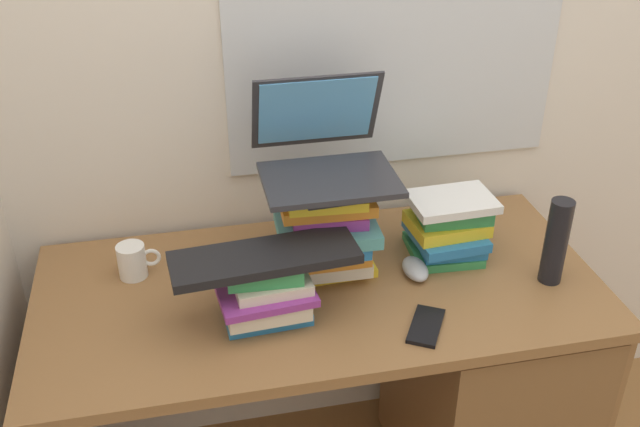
{
  "coord_description": "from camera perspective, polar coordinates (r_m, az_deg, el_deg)",
  "views": [
    {
      "loc": [
        -0.31,
        -1.45,
        1.85
      ],
      "look_at": [
        0.01,
        0.04,
        0.95
      ],
      "focal_mm": 41.48,
      "sensor_mm": 36.0,
      "label": 1
    }
  ],
  "objects": [
    {
      "name": "laptop",
      "position": [
        1.77,
        0.3,
        4.92
      ],
      "size": [
        0.32,
        0.32,
        0.22
      ],
      "color": "#2D2D33",
      "rests_on": "book_stack_tall"
    },
    {
      "name": "desk",
      "position": [
        2.12,
        9.73,
        -12.43
      ],
      "size": [
        1.39,
        0.66,
        0.77
      ],
      "color": "olive",
      "rests_on": "ground"
    },
    {
      "name": "book_stack_keyboard_riser",
      "position": [
        1.69,
        -4.21,
        -5.97
      ],
      "size": [
        0.23,
        0.19,
        0.15
      ],
      "color": "#2672B2",
      "rests_on": "desk"
    },
    {
      "name": "cell_phone",
      "position": [
        1.71,
        8.18,
        -8.58
      ],
      "size": [
        0.13,
        0.15,
        0.01
      ],
      "primitive_type": "cube",
      "rotation": [
        0.0,
        0.0,
        -0.52
      ],
      "color": "black",
      "rests_on": "desk"
    },
    {
      "name": "book_stack_tall",
      "position": [
        1.8,
        0.66,
        -1.26
      ],
      "size": [
        0.25,
        0.2,
        0.26
      ],
      "color": "yellow",
      "rests_on": "desk"
    },
    {
      "name": "computer_mouse",
      "position": [
        1.87,
        7.35,
        -4.26
      ],
      "size": [
        0.06,
        0.1,
        0.04
      ],
      "primitive_type": "ellipsoid",
      "color": "#A5A8AD",
      "rests_on": "desk"
    },
    {
      "name": "mug",
      "position": [
        1.89,
        -14.23,
        -3.56
      ],
      "size": [
        0.11,
        0.07,
        0.09
      ],
      "color": "white",
      "rests_on": "desk"
    },
    {
      "name": "wall_back",
      "position": [
        1.93,
        -2.33,
        13.92
      ],
      "size": [
        6.0,
        0.06,
        2.6
      ],
      "color": "silver",
      "rests_on": "ground"
    },
    {
      "name": "water_bottle",
      "position": [
        1.87,
        17.75,
        -2.09
      ],
      "size": [
        0.06,
        0.06,
        0.22
      ],
      "primitive_type": "cylinder",
      "color": "black",
      "rests_on": "desk"
    },
    {
      "name": "book_stack_side",
      "position": [
        1.93,
        9.83,
        -0.91
      ],
      "size": [
        0.22,
        0.21,
        0.17
      ],
      "color": "#338C4C",
      "rests_on": "desk"
    },
    {
      "name": "keyboard",
      "position": [
        1.65,
        -4.29,
        -3.4
      ],
      "size": [
        0.43,
        0.17,
        0.02
      ],
      "primitive_type": "cube",
      "rotation": [
        0.0,
        0.0,
        0.08
      ],
      "color": "black",
      "rests_on": "book_stack_keyboard_riser"
    }
  ]
}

